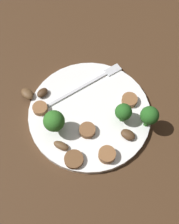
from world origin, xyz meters
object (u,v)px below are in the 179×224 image
at_px(sausage_slice_3, 87,130).
at_px(sausage_slice_1, 107,155).
at_px(mushroom_3, 27,94).
at_px(broccoli_floret_0, 123,112).
at_px(sausage_slice_4, 129,100).
at_px(sausage_slice_2, 40,108).
at_px(broccoli_floret_2, 149,116).
at_px(fork, 91,82).
at_px(mushroom_1, 128,135).
at_px(mushroom_2, 42,93).
at_px(mushroom_0, 61,146).
at_px(broccoli_floret_1, 54,121).
at_px(sausage_slice_0, 74,159).
at_px(plate, 90,113).

bearing_deg(sausage_slice_3, sausage_slice_1, -84.76).
relative_size(sausage_slice_1, mushroom_3, 1.04).
xyz_separation_m(broccoli_floret_0, sausage_slice_4, (0.04, 0.03, -0.02)).
relative_size(sausage_slice_1, sausage_slice_2, 1.08).
xyz_separation_m(broccoli_floret_2, sausage_slice_3, (-0.11, 0.05, -0.03)).
bearing_deg(fork, mushroom_1, -93.29).
height_order(sausage_slice_2, mushroom_2, mushroom_2).
bearing_deg(sausage_slice_3, mushroom_2, 106.95).
distance_m(sausage_slice_4, mushroom_0, 0.17).
xyz_separation_m(broccoli_floret_1, mushroom_1, (0.11, -0.08, -0.03)).
xyz_separation_m(sausage_slice_1, mushroom_0, (-0.06, 0.06, -0.00)).
xyz_separation_m(sausage_slice_0, mushroom_2, (0.01, 0.16, 0.00)).
bearing_deg(broccoli_floret_1, mushroom_2, 80.82).
bearing_deg(broccoli_floret_0, fork, 94.70).
bearing_deg(sausage_slice_3, broccoli_floret_0, -9.43).
distance_m(fork, sausage_slice_2, 0.12).
bearing_deg(sausage_slice_1, sausage_slice_3, 95.24).
bearing_deg(broccoli_floret_2, sausage_slice_4, 88.83).
xyz_separation_m(broccoli_floret_2, sausage_slice_0, (-0.16, 0.01, -0.03)).
relative_size(mushroom_1, mushroom_2, 1.15).
bearing_deg(mushroom_2, sausage_slice_4, -36.30).
distance_m(sausage_slice_0, mushroom_2, 0.16).
bearing_deg(sausage_slice_4, broccoli_floret_0, -144.13).
distance_m(broccoli_floret_2, mushroom_1, 0.05).
height_order(broccoli_floret_0, sausage_slice_0, broccoli_floret_0).
relative_size(sausage_slice_2, mushroom_2, 1.18).
distance_m(sausage_slice_2, sausage_slice_4, 0.18).
bearing_deg(mushroom_3, sausage_slice_2, -80.34).
xyz_separation_m(broccoli_floret_2, sausage_slice_4, (0.00, 0.06, -0.03)).
bearing_deg(fork, broccoli_floret_1, -155.55).
relative_size(broccoli_floret_1, sausage_slice_4, 1.88).
xyz_separation_m(sausage_slice_1, sausage_slice_2, (-0.06, 0.15, -0.00)).
relative_size(fork, sausage_slice_0, 5.06).
relative_size(sausage_slice_1, sausage_slice_4, 1.01).
bearing_deg(plate, sausage_slice_0, -136.90).
bearing_deg(sausage_slice_3, mushroom_1, -37.76).
bearing_deg(mushroom_3, broccoli_floret_1, -81.84).
relative_size(fork, sausage_slice_2, 6.05).
distance_m(broccoli_floret_1, sausage_slice_2, 0.06).
xyz_separation_m(plate, broccoli_floret_0, (0.05, -0.05, 0.04)).
bearing_deg(sausage_slice_1, plate, 78.19).
distance_m(broccoli_floret_1, broccoli_floret_2, 0.18).
relative_size(broccoli_floret_0, broccoli_floret_2, 0.84).
distance_m(sausage_slice_0, mushroom_3, 0.17).
bearing_deg(sausage_slice_0, sausage_slice_2, 92.70).
relative_size(fork, mushroom_2, 7.13).
distance_m(sausage_slice_0, sausage_slice_4, 0.17).
bearing_deg(mushroom_3, sausage_slice_4, -34.99).
distance_m(mushroom_2, mushroom_3, 0.03).
distance_m(broccoli_floret_2, sausage_slice_0, 0.16).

